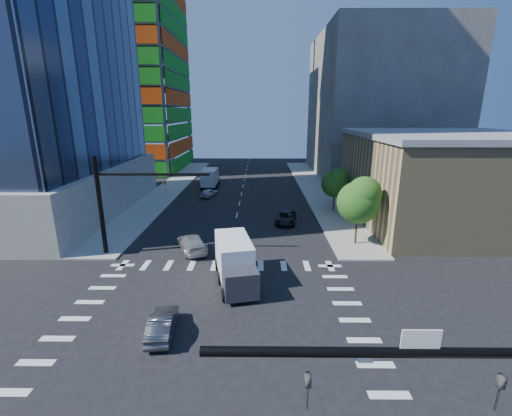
{
  "coord_description": "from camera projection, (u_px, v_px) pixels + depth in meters",
  "views": [
    {
      "loc": [
        2.84,
        -18.13,
        12.84
      ],
      "look_at": [
        2.61,
        8.0,
        5.48
      ],
      "focal_mm": 24.0,
      "sensor_mm": 36.0,
      "label": 1
    }
  ],
  "objects": [
    {
      "name": "ground",
      "position": [
        212.0,
        329.0,
        20.96
      ],
      "size": [
        160.0,
        160.0,
        0.0
      ],
      "primitive_type": "plane",
      "color": "black",
      "rests_on": "ground"
    },
    {
      "name": "road_markings",
      "position": [
        212.0,
        329.0,
        20.96
      ],
      "size": [
        20.0,
        20.0,
        0.01
      ],
      "primitive_type": "cube",
      "color": "silver",
      "rests_on": "ground"
    },
    {
      "name": "sidewalk_ne",
      "position": [
        315.0,
        188.0,
        59.33
      ],
      "size": [
        5.0,
        60.0,
        0.15
      ],
      "primitive_type": "cube",
      "color": "#9B9993",
      "rests_on": "ground"
    },
    {
      "name": "sidewalk_nw",
      "position": [
        171.0,
        188.0,
        59.54
      ],
      "size": [
        5.0,
        60.0,
        0.15
      ],
      "primitive_type": "cube",
      "color": "#9B9993",
      "rests_on": "ground"
    },
    {
      "name": "construction_building",
      "position": [
        120.0,
        56.0,
        74.13
      ],
      "size": [
        25.16,
        34.5,
        70.6
      ],
      "color": "gray",
      "rests_on": "ground"
    },
    {
      "name": "commercial_building",
      "position": [
        446.0,
        178.0,
        40.48
      ],
      "size": [
        20.5,
        22.5,
        10.6
      ],
      "color": "tan",
      "rests_on": "ground"
    },
    {
      "name": "bg_building_ne",
      "position": [
        377.0,
        106.0,
        69.87
      ],
      "size": [
        24.0,
        30.0,
        28.0
      ],
      "primitive_type": "cube",
      "color": "#5D5854",
      "rests_on": "ground"
    },
    {
      "name": "signal_mast_nw",
      "position": [
        116.0,
        197.0,
        30.62
      ],
      "size": [
        10.2,
        0.4,
        9.0
      ],
      "color": "black",
      "rests_on": "sidewalk_nw"
    },
    {
      "name": "tree_south",
      "position": [
        360.0,
        200.0,
        32.96
      ],
      "size": [
        4.16,
        4.16,
        6.82
      ],
      "color": "#382316",
      "rests_on": "sidewalk_ne"
    },
    {
      "name": "tree_north",
      "position": [
        336.0,
        182.0,
        44.7
      ],
      "size": [
        3.54,
        3.52,
        5.78
      ],
      "color": "#382316",
      "rests_on": "sidewalk_ne"
    },
    {
      "name": "car_nb_far",
      "position": [
        286.0,
        218.0,
        40.83
      ],
      "size": [
        2.88,
        5.06,
        1.33
      ],
      "primitive_type": "imported",
      "rotation": [
        0.0,
        0.0,
        -0.15
      ],
      "color": "black",
      "rests_on": "ground"
    },
    {
      "name": "car_sb_near",
      "position": [
        192.0,
        243.0,
        32.66
      ],
      "size": [
        4.05,
        5.75,
        1.55
      ],
      "primitive_type": "imported",
      "rotation": [
        0.0,
        0.0,
        3.54
      ],
      "color": "#B8B8B8",
      "rests_on": "ground"
    },
    {
      "name": "car_sb_mid",
      "position": [
        209.0,
        193.0,
        53.48
      ],
      "size": [
        2.74,
        4.21,
        1.33
      ],
      "primitive_type": "imported",
      "rotation": [
        0.0,
        0.0,
        2.82
      ],
      "color": "silver",
      "rests_on": "ground"
    },
    {
      "name": "car_sb_cross",
      "position": [
        162.0,
        324.0,
        20.36
      ],
      "size": [
        1.75,
        4.09,
        1.31
      ],
      "primitive_type": "imported",
      "rotation": [
        0.0,
        0.0,
        3.23
      ],
      "color": "#49494E",
      "rests_on": "ground"
    },
    {
      "name": "box_truck_near",
      "position": [
        236.0,
        266.0,
        26.13
      ],
      "size": [
        3.96,
        6.74,
        3.31
      ],
      "rotation": [
        0.0,
        0.0,
        0.21
      ],
      "color": "black",
      "rests_on": "ground"
    },
    {
      "name": "box_truck_far",
      "position": [
        211.0,
        179.0,
        60.37
      ],
      "size": [
        2.69,
        6.27,
        3.29
      ],
      "rotation": [
        0.0,
        0.0,
        3.14
      ],
      "color": "black",
      "rests_on": "ground"
    }
  ]
}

